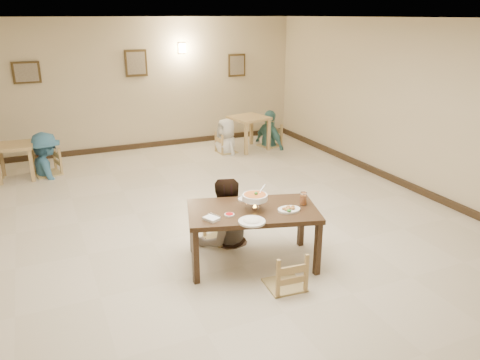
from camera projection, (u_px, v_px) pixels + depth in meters
name	position (u px, v px, depth m)	size (l,w,h in m)	color
floor	(212.00, 231.00, 6.96)	(10.00, 10.00, 0.00)	beige
ceiling	(207.00, 18.00, 5.96)	(10.00, 10.00, 0.00)	white
wall_back	(133.00, 85.00, 10.76)	(10.00, 10.00, 0.00)	beige
wall_right	(428.00, 110.00, 8.00)	(10.00, 10.00, 0.00)	beige
baseboard_back	(138.00, 146.00, 11.22)	(8.00, 0.06, 0.12)	#2F2114
baseboard_right	(416.00, 189.00, 8.47)	(0.06, 10.00, 0.12)	#2F2114
picture_a	(26.00, 73.00, 9.74)	(0.55, 0.04, 0.45)	#392A13
picture_b	(136.00, 63.00, 10.60)	(0.50, 0.04, 0.60)	#392A13
picture_c	(237.00, 65.00, 11.61)	(0.45, 0.04, 0.55)	#392A13
wall_sconce	(182.00, 48.00, 10.92)	(0.16, 0.05, 0.22)	#FFD88C
main_table	(253.00, 215.00, 5.86)	(1.80, 1.32, 0.75)	#392617
chair_far	(222.00, 210.00, 6.58)	(0.42, 0.42, 0.89)	tan
chair_near	(286.00, 252.00, 5.40)	(0.43, 0.43, 0.91)	tan
main_diner	(223.00, 179.00, 6.38)	(0.91, 0.71, 1.86)	gray
curry_warmer	(255.00, 197.00, 5.76)	(0.35, 0.31, 0.28)	silver
rice_plate_far	(248.00, 198.00, 6.13)	(0.26, 0.26, 0.06)	white
rice_plate_near	(252.00, 221.00, 5.45)	(0.32, 0.32, 0.07)	white
fried_plate	(289.00, 209.00, 5.78)	(0.29, 0.29, 0.06)	white
chili_dish	(229.00, 215.00, 5.64)	(0.12, 0.12, 0.03)	white
napkin_cutlery	(211.00, 218.00, 5.53)	(0.22, 0.28, 0.03)	white
drink_glass	(303.00, 199.00, 5.94)	(0.09, 0.09, 0.17)	white
bg_table_left	(14.00, 151.00, 9.00)	(0.74, 0.74, 0.69)	tan
bg_table_right	(249.00, 123.00, 10.97)	(0.94, 0.94, 0.79)	tan
bg_chair_lr	(45.00, 150.00, 9.26)	(0.48, 0.48, 1.02)	tan
bg_chair_rl	(226.00, 134.00, 10.79)	(0.42, 0.42, 0.89)	tan
bg_chair_rr	(270.00, 126.00, 11.30)	(0.47, 0.47, 1.00)	tan
bg_diner_b	(42.00, 133.00, 9.14)	(1.11, 0.64, 1.72)	teal
bg_diner_c	(226.00, 119.00, 10.67)	(0.78, 0.51, 1.59)	silver
bg_diner_d	(270.00, 110.00, 11.18)	(1.03, 0.43, 1.75)	teal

